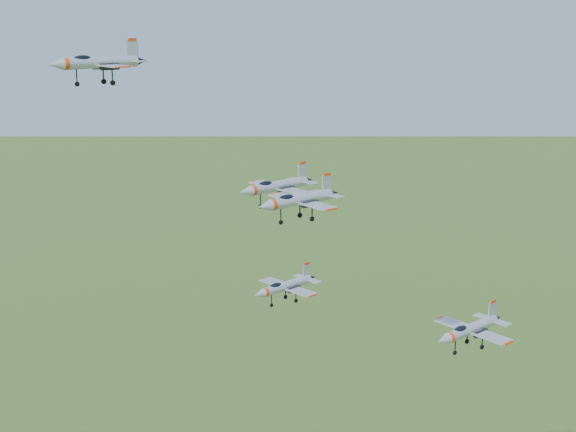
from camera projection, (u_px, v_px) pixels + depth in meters
jet_lead at (98, 62)px, 99.89m from camera, size 13.55×11.30×3.62m
jet_left_high at (276, 186)px, 94.84m from camera, size 11.41×9.55×3.05m
jet_right_high at (298, 200)px, 79.90m from camera, size 10.52×8.78×2.81m
jet_left_low at (285, 286)px, 115.53m from camera, size 12.15×10.23×3.27m
jet_right_low at (470, 329)px, 102.16m from camera, size 13.03×10.91×3.49m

